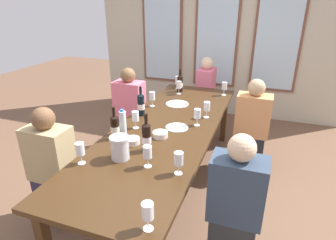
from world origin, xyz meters
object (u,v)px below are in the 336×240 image
Objects in this scene: white_plate_1 at (177,104)px; water_bottle at (123,122)px; dining_table at (166,132)px; seated_person_3 at (235,208)px; wine_glass_1 at (197,114)px; wine_glass_4 at (152,96)px; wine_bottle_2 at (115,127)px; wine_glass_8 at (207,107)px; wine_bottle_0 at (180,83)px; wine_glass_0 at (148,212)px; wine_glass_2 at (147,152)px; seated_person_0 at (130,111)px; wine_glass_7 at (224,86)px; wine_bottle_3 at (147,137)px; tasting_bowl_1 at (160,134)px; white_plate_0 at (177,128)px; tasting_bowl_0 at (132,141)px; seated_person_4 at (205,94)px; wine_glass_5 at (135,117)px; seated_person_2 at (53,170)px; wine_glass_3 at (179,85)px; wine_glass_10 at (80,149)px; seated_person_1 at (251,128)px; wine_glass_9 at (178,80)px; wine_bottle_1 at (141,104)px; wine_glass_6 at (179,160)px; metal_pitcher at (120,148)px.

water_bottle is at bearing -104.08° from white_plate_1.
dining_table is 2.60× the size of seated_person_3.
wine_glass_1 is 1.00× the size of wine_glass_4.
wine_glass_8 is at bearing 48.89° from wine_bottle_2.
wine_bottle_0 reaches higher than wine_glass_0.
white_plate_1 is 1.13× the size of water_bottle.
wine_glass_2 is 0.16× the size of seated_person_0.
wine_glass_7 reaches higher than dining_table.
wine_bottle_3 is 2.35× the size of tasting_bowl_1.
wine_bottle_2 is 0.89m from wine_glass_4.
wine_glass_0 is 2.38m from seated_person_0.
wine_bottle_2 is 0.37m from wine_bottle_3.
white_plate_0 is at bearing 70.37° from tasting_bowl_1.
tasting_bowl_0 is 0.76× the size of wine_glass_8.
seated_person_3 is 1.00× the size of seated_person_4.
wine_glass_4 is 1.00× the size of wine_glass_7.
white_plate_0 is 0.93× the size of water_bottle.
wine_glass_5 is 0.16× the size of seated_person_2.
white_plate_1 is 0.89m from tasting_bowl_1.
wine_glass_2 is 1.00× the size of wine_glass_3.
dining_table is 16.57× the size of wine_glass_10.
wine_glass_8 is (0.04, 0.23, -0.00)m from wine_glass_1.
seated_person_1 is at bearing 58.00° from wine_bottle_3.
wine_glass_9 is (0.03, 1.55, 0.00)m from water_bottle.
seated_person_4 reaches higher than wine_glass_2.
wine_bottle_3 is 0.69m from wine_glass_1.
wine_glass_5 is (-0.28, 0.38, -0.01)m from wine_bottle_3.
wine_bottle_1 reaches higher than white_plate_1.
tasting_bowl_0 is 0.12× the size of seated_person_1.
wine_glass_3 reaches higher than tasting_bowl_1.
seated_person_1 reaches higher than wine_glass_9.
wine_glass_9 is 0.16× the size of seated_person_1.
wine_glass_5 is 0.16× the size of seated_person_3.
white_plate_0 is 1.09m from wine_glass_3.
wine_glass_6 is 1.90m from seated_person_0.
dining_table is at bearing -155.31° from wine_glass_1.
wine_glass_1 is 1.00× the size of wine_glass_10.
wine_glass_3 is at bearing 103.70° from wine_glass_0.
wine_bottle_2 reaches higher than metal_pitcher.
seated_person_4 reaches higher than wine_glass_7.
dining_table is at bearing -79.01° from wine_bottle_0.
wine_glass_3 is 0.16× the size of seated_person_3.
wine_glass_0 and wine_glass_10 have the same top height.
wine_glass_2 is at bearing -79.74° from wine_bottle_0.
tasting_bowl_0 is 0.76× the size of wine_glass_3.
wine_glass_4 is at bearing -168.41° from seated_person_1.
wine_glass_6 is at bearing -71.92° from wine_glass_9.
wine_glass_8 is (0.48, 0.80, 0.09)m from tasting_bowl_0.
wine_glass_7 is at bearing 76.36° from tasting_bowl_1.
wine_glass_9 is at bearing 120.46° from wine_bottle_0.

